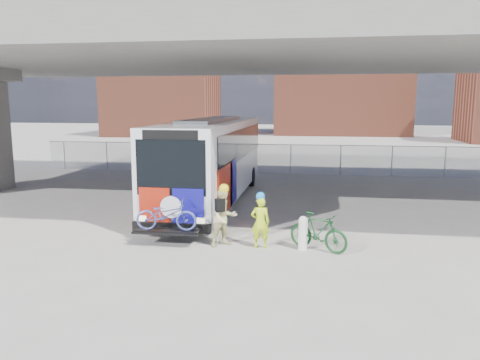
% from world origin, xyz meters
% --- Properties ---
extents(ground, '(160.00, 160.00, 0.00)m').
position_xyz_m(ground, '(0.00, 0.00, 0.00)').
color(ground, '#9E9991').
rests_on(ground, ground).
extents(bus, '(2.67, 12.94, 3.69)m').
position_xyz_m(bus, '(-2.00, 3.17, 2.11)').
color(bus, silver).
rests_on(bus, ground).
extents(overpass, '(40.00, 16.00, 7.95)m').
position_xyz_m(overpass, '(0.00, 4.00, 6.54)').
color(overpass, '#605E59').
rests_on(overpass, ground).
extents(chainlink_fence, '(30.00, 0.06, 30.00)m').
position_xyz_m(chainlink_fence, '(0.00, 12.00, 1.42)').
color(chainlink_fence, gray).
rests_on(chainlink_fence, ground).
extents(brick_buildings, '(54.00, 22.00, 12.00)m').
position_xyz_m(brick_buildings, '(1.23, 48.23, 5.42)').
color(brick_buildings, brown).
rests_on(brick_buildings, ground).
extents(smokestack, '(2.20, 2.20, 25.00)m').
position_xyz_m(smokestack, '(14.00, 55.00, 12.50)').
color(smokestack, brown).
rests_on(smokestack, ground).
extents(bollard, '(0.27, 0.27, 1.03)m').
position_xyz_m(bollard, '(2.12, -3.14, 0.55)').
color(bollard, silver).
rests_on(bollard, ground).
extents(cyclist_hivis, '(0.62, 0.46, 1.72)m').
position_xyz_m(cyclist_hivis, '(0.85, -3.14, 0.83)').
color(cyclist_hivis, '#C1DF17').
rests_on(cyclist_hivis, ground).
extents(cyclist_tan, '(1.08, 1.06, 1.93)m').
position_xyz_m(cyclist_tan, '(-0.26, -3.14, 0.91)').
color(cyclist_tan, beige).
rests_on(cyclist_tan, ground).
extents(bike_parked, '(1.92, 1.38, 1.14)m').
position_xyz_m(bike_parked, '(2.57, -3.14, 0.57)').
color(bike_parked, '#16451F').
rests_on(bike_parked, ground).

